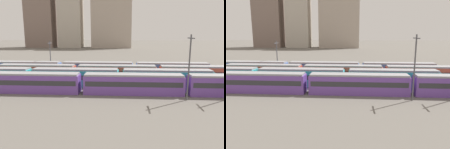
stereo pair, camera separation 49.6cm
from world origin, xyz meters
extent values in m
plane|color=#666059|center=(0.00, 7.80, 0.00)|extent=(600.00, 600.00, 0.00)
cube|color=#6B429E|center=(-0.78, 0.00, 1.70)|extent=(18.00, 3.00, 3.40)
cube|color=#2D2D33|center=(-0.78, 0.00, 2.11)|extent=(17.20, 3.06, 0.90)
cube|color=#939399|center=(-0.78, 0.00, 3.57)|extent=(17.60, 2.70, 0.35)
cube|color=#6B429E|center=(18.12, 0.00, 1.70)|extent=(18.00, 3.00, 3.40)
cube|color=#2D2D33|center=(18.12, 0.00, 2.11)|extent=(17.20, 3.06, 0.90)
cube|color=#939399|center=(18.12, 0.00, 3.57)|extent=(17.60, 2.70, 0.35)
cube|color=teal|center=(6.27, 5.20, 1.70)|extent=(18.00, 3.00, 3.40)
cube|color=#2D2D33|center=(6.27, 5.20, 2.11)|extent=(17.20, 3.06, 0.90)
cube|color=#939399|center=(6.27, 5.20, 3.57)|extent=(17.60, 2.70, 0.35)
cube|color=teal|center=(25.17, 5.20, 1.70)|extent=(18.00, 3.00, 3.40)
cube|color=#2D2D33|center=(25.17, 5.20, 2.11)|extent=(17.20, 3.06, 0.90)
cube|color=#939399|center=(25.17, 5.20, 3.57)|extent=(17.60, 2.70, 0.35)
cube|color=#BC4C38|center=(-4.16, 10.40, 1.70)|extent=(18.00, 3.00, 3.40)
cube|color=#2D2D33|center=(-4.16, 10.40, 2.11)|extent=(17.20, 3.06, 0.90)
cube|color=#939399|center=(-4.16, 10.40, 3.57)|extent=(17.60, 2.70, 0.35)
cube|color=#BC4C38|center=(14.74, 10.40, 1.70)|extent=(18.00, 3.00, 3.40)
cube|color=#2D2D33|center=(14.74, 10.40, 2.11)|extent=(17.20, 3.06, 0.90)
cube|color=#939399|center=(14.74, 10.40, 3.57)|extent=(17.60, 2.70, 0.35)
cube|color=#BC4C38|center=(33.64, 10.40, 1.70)|extent=(18.00, 3.00, 3.40)
cube|color=#2D2D33|center=(33.64, 10.40, 2.11)|extent=(17.20, 3.06, 0.90)
cube|color=#939399|center=(33.64, 10.40, 3.57)|extent=(17.60, 2.70, 0.35)
cube|color=#4C70BC|center=(-9.30, 15.60, 1.70)|extent=(18.00, 3.00, 3.40)
cube|color=#2D2D33|center=(-9.30, 15.60, 2.11)|extent=(17.20, 3.06, 0.90)
cube|color=#939399|center=(-9.30, 15.60, 3.57)|extent=(17.60, 2.70, 0.35)
cube|color=#4C70BC|center=(9.60, 15.60, 1.70)|extent=(18.00, 3.00, 3.40)
cube|color=#2D2D33|center=(9.60, 15.60, 2.11)|extent=(17.20, 3.06, 0.90)
cube|color=#939399|center=(9.60, 15.60, 3.57)|extent=(17.60, 2.70, 0.35)
cube|color=#4C70BC|center=(28.50, 15.60, 1.70)|extent=(18.00, 3.00, 3.40)
cube|color=#2D2D33|center=(28.50, 15.60, 2.11)|extent=(17.20, 3.06, 0.90)
cube|color=#939399|center=(28.50, 15.60, 3.57)|extent=(17.60, 2.70, 0.35)
cylinder|color=#4C4C51|center=(26.94, -3.20, 5.40)|extent=(0.24, 0.24, 10.81)
cube|color=#47474C|center=(26.94, -3.20, 10.21)|extent=(0.16, 3.20, 0.16)
cylinder|color=#4C4C51|center=(-3.80, 18.63, 4.49)|extent=(0.24, 0.24, 8.98)
cube|color=#47474C|center=(-3.80, 18.63, 8.38)|extent=(0.16, 3.20, 0.16)
cube|color=#7A665B|center=(-49.36, 128.25, 22.20)|extent=(21.27, 15.50, 44.41)
cube|color=#B2A899|center=(-25.72, 128.25, 25.98)|extent=(17.79, 14.35, 51.95)
cube|color=#A89989|center=(6.36, 128.25, 25.88)|extent=(29.95, 18.50, 51.76)
camera|label=1|loc=(16.49, -37.30, 10.95)|focal=33.52mm
camera|label=2|loc=(16.99, -37.27, 10.95)|focal=33.52mm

